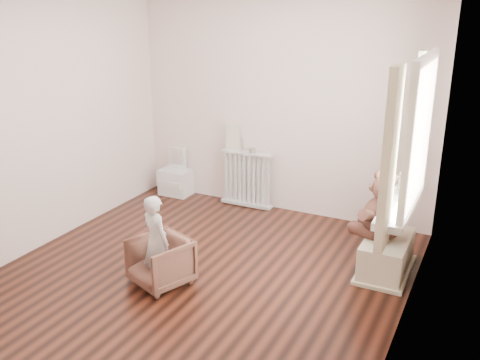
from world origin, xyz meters
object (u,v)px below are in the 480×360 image
at_px(plush_cat, 406,182).
at_px(child, 156,241).
at_px(radiator, 247,176).
at_px(toy_vanity, 176,174).
at_px(armchair, 160,262).
at_px(teddy_bear, 385,205).
at_px(toy_bench, 387,252).

bearing_deg(plush_cat, child, -155.84).
xyz_separation_m(radiator, toy_vanity, (-1.01, -0.03, -0.11)).
distance_m(armchair, teddy_bear, 2.09).
height_order(armchair, toy_bench, armchair).
height_order(toy_bench, teddy_bear, teddy_bear).
bearing_deg(radiator, toy_bench, -25.67).
distance_m(radiator, plush_cat, 2.42).
height_order(armchair, child, child).
bearing_deg(radiator, toy_vanity, -178.30).
height_order(radiator, plush_cat, plush_cat).
bearing_deg(plush_cat, radiator, 148.42).
bearing_deg(armchair, toy_bench, 53.83).
height_order(radiator, toy_vanity, radiator).
bearing_deg(plush_cat, teddy_bear, 126.82).
xyz_separation_m(teddy_bear, plush_cat, (0.19, -0.25, 0.33)).
relative_size(radiator, teddy_bear, 1.12).
relative_size(armchair, teddy_bear, 0.78).
height_order(toy_vanity, toy_bench, toy_vanity).
height_order(teddy_bear, plush_cat, plush_cat).
bearing_deg(teddy_bear, child, -128.95).
relative_size(radiator, plush_cat, 2.87).
bearing_deg(toy_bench, armchair, -147.31).
bearing_deg(armchair, child, -68.87).
relative_size(child, toy_bench, 1.15).
bearing_deg(toy_vanity, armchair, -60.40).
xyz_separation_m(armchair, child, (0.00, -0.05, 0.22)).
distance_m(child, plush_cat, 2.18).
bearing_deg(radiator, plush_cat, -29.94).
bearing_deg(child, teddy_bear, -124.56).
height_order(armchair, teddy_bear, teddy_bear).
relative_size(armchair, plush_cat, 2.00).
distance_m(child, teddy_bear, 2.08).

